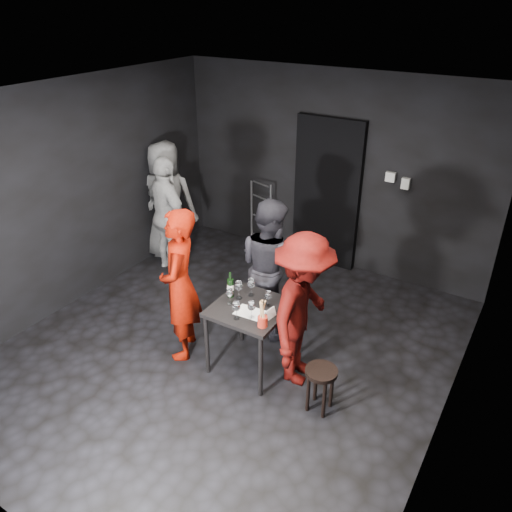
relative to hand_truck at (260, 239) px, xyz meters
The scene contains 26 objects.
floor 2.41m from the hand_truck, 66.97° to the right, with size 4.50×5.00×0.02m, color black.
ceiling 3.46m from the hand_truck, 66.97° to the right, with size 4.50×5.00×0.02m, color silver.
wall_back 1.51m from the hand_truck, 17.12° to the left, with size 4.50×0.04×2.70m, color black.
wall_left 2.81m from the hand_truck, 120.66° to the right, with size 0.04×5.00×2.70m, color black.
wall_right 4.05m from the hand_truck, 34.72° to the right, with size 0.04×5.00×2.70m, color black.
doorway 1.28m from the hand_truck, 13.72° to the left, with size 0.95×0.10×2.10m, color black.
wallbox_upper 2.19m from the hand_truck, ahead, with size 0.12×0.06×0.12m, color #B7B7B2.
wallbox_lower 2.33m from the hand_truck, ahead, with size 0.10×0.06×0.14m, color #B7B7B2.
hand_truck is the anchor object (origin of this frame).
tasting_table 2.66m from the hand_truck, 60.76° to the right, with size 0.72×0.72×0.75m.
stool 3.29m from the hand_truck, 48.70° to the right, with size 0.30×0.30×0.47m.
server_red 2.62m from the hand_truck, 77.80° to the right, with size 0.69×0.45×1.89m, color #9A1203.
woman_black 2.00m from the hand_truck, 55.17° to the right, with size 0.83×0.46×1.71m, color #25242B.
man_maroon 2.89m from the hand_truck, 50.17° to the right, with size 1.13×0.52×1.75m, color #490806.
bystander_cream 1.54m from the hand_truck, 125.07° to the right, with size 1.06×0.51×1.81m, color silver.
bystander_grey 1.56m from the hand_truck, 143.64° to the right, with size 0.98×0.53×2.00m, color slate.
tasting_mat 2.79m from the hand_truck, 60.52° to the right, with size 0.30×0.20×0.00m, color white.
wine_glass_a 2.67m from the hand_truck, 65.30° to the right, with size 0.07×0.07×0.19m, color white, non-canonical shape.
wine_glass_b 2.57m from the hand_truck, 63.59° to the right, with size 0.08×0.08×0.22m, color white, non-canonical shape.
wine_glass_c 2.50m from the hand_truck, 60.73° to the right, with size 0.08×0.08×0.22m, color white, non-canonical shape.
wine_glass_d 2.91m from the hand_truck, 63.14° to the right, with size 0.08×0.08×0.20m, color white, non-canonical shape.
wine_glass_e 2.89m from the hand_truck, 60.26° to the right, with size 0.08×0.08×0.20m, color white, non-canonical shape.
wine_glass_f 2.69m from the hand_truck, 56.86° to the right, with size 0.07×0.07×0.18m, color white, non-canonical shape.
wine_bottle 2.54m from the hand_truck, 65.67° to the right, with size 0.07×0.07×0.28m.
breadstick_cup 3.03m from the hand_truck, 58.13° to the right, with size 0.10×0.10×0.30m.
reserved_card 2.86m from the hand_truck, 56.91° to the right, with size 0.08×0.12×0.10m, color white, non-canonical shape.
Camera 1 is at (2.58, -3.57, 3.55)m, focal length 35.00 mm.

